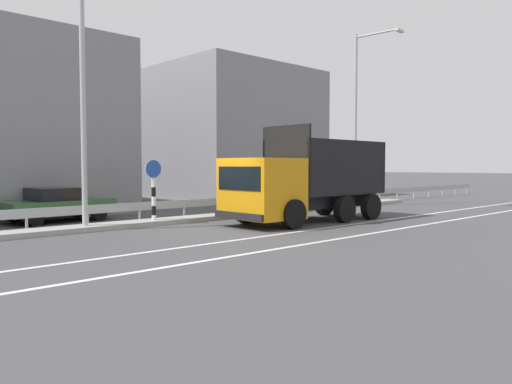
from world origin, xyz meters
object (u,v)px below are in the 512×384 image
Objects in this scene: dump_truck at (292,189)px; street_lamp_2 at (359,111)px; median_road_sign at (154,190)px; parked_car_3 at (57,204)px; street_lamp_1 at (84,73)px.

street_lamp_2 reaches higher than dump_truck.
parked_car_3 is (-2.24, 3.44, -0.59)m from median_road_sign.
median_road_sign is (-4.05, 3.29, -0.03)m from dump_truck.
street_lamp_1 reaches higher than median_road_sign.
street_lamp_1 is at bearing 179.31° from street_lamp_2.
dump_truck is at bearing -39.09° from median_road_sign.
dump_truck is 0.80× the size of street_lamp_2.
parked_car_3 is (0.41, 3.53, -4.58)m from street_lamp_1.
street_lamp_1 is 1.04× the size of street_lamp_2.
parked_car_3 is at bearing 166.03° from street_lamp_2.
street_lamp_2 reaches higher than median_road_sign.
street_lamp_2 is 16.04m from parked_car_3.
dump_truck is 8.42m from street_lamp_1.
street_lamp_2 is at bearing 72.45° from parked_car_3.
street_lamp_1 is 2.29× the size of parked_car_3.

